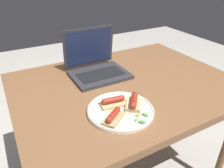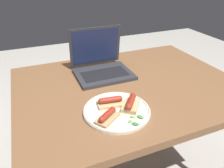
{
  "view_description": "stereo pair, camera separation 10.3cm",
  "coord_description": "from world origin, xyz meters",
  "views": [
    {
      "loc": [
        -0.56,
        -0.86,
        1.28
      ],
      "look_at": [
        -0.12,
        -0.07,
        0.78
      ],
      "focal_mm": 35.0,
      "sensor_mm": 36.0,
      "label": 1
    },
    {
      "loc": [
        -0.47,
        -0.9,
        1.28
      ],
      "look_at": [
        -0.12,
        -0.07,
        0.78
      ],
      "focal_mm": 35.0,
      "sensor_mm": 36.0,
      "label": 2
    }
  ],
  "objects": [
    {
      "name": "salad_pile",
      "position": [
        -0.12,
        -0.31,
        0.74
      ],
      "size": [
        0.08,
        0.07,
        0.01
      ],
      "color": "#709E4C",
      "rests_on": "plate"
    },
    {
      "name": "plate",
      "position": [
        -0.16,
        -0.21,
        0.73
      ],
      "size": [
        0.29,
        0.29,
        0.02
      ],
      "color": "silver",
      "rests_on": "desk"
    },
    {
      "name": "sausage_toast_right",
      "position": [
        -0.1,
        -0.22,
        0.76
      ],
      "size": [
        0.11,
        0.12,
        0.05
      ],
      "rotation": [
        0.0,
        0.0,
        0.9
      ],
      "color": "tan",
      "rests_on": "plate"
    },
    {
      "name": "sausage_toast_middle",
      "position": [
        -0.22,
        -0.26,
        0.75
      ],
      "size": [
        0.12,
        0.11,
        0.04
      ],
      "rotation": [
        0.0,
        0.0,
        0.6
      ],
      "color": "tan",
      "rests_on": "plate"
    },
    {
      "name": "laptop",
      "position": [
        -0.09,
        0.18,
        0.77
      ],
      "size": [
        0.31,
        0.27,
        0.25
      ],
      "color": "#2D2D33",
      "rests_on": "desk"
    },
    {
      "name": "desk",
      "position": [
        0.0,
        0.0,
        0.67
      ],
      "size": [
        1.16,
        0.87,
        0.72
      ],
      "color": "brown",
      "rests_on": "ground_plane"
    },
    {
      "name": "sausage_toast_left",
      "position": [
        -0.17,
        -0.17,
        0.75
      ],
      "size": [
        0.12,
        0.08,
        0.04
      ],
      "rotation": [
        0.0,
        0.0,
        3.0
      ],
      "color": "tan",
      "rests_on": "plate"
    }
  ]
}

